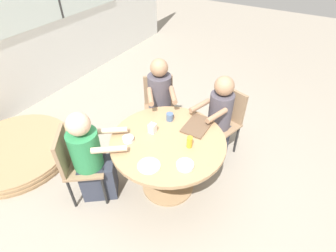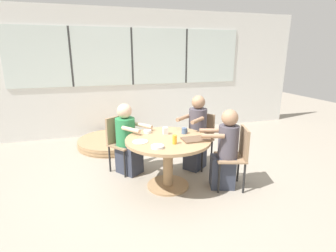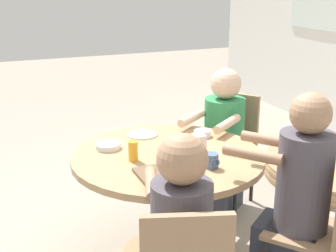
# 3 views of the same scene
# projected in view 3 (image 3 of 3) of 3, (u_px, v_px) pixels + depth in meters

# --- Properties ---
(dining_table) EXTENTS (1.18, 1.18, 0.73)m
(dining_table) POSITION_uv_depth(u_px,v_px,m) (168.00, 180.00, 2.92)
(dining_table) COLOR tan
(dining_table) RESTS_ON ground_plane
(chair_for_man_blue_shirt) EXTENTS (0.56, 0.56, 0.88)m
(chair_for_man_blue_shirt) POSITION_uv_depth(u_px,v_px,m) (230.00, 139.00, 3.71)
(chair_for_man_blue_shirt) COLOR #937556
(chair_for_man_blue_shirt) RESTS_ON ground_plane
(chair_for_man_teal_shirt) EXTENTS (0.56, 0.56, 0.88)m
(chair_for_man_teal_shirt) POSITION_uv_depth(u_px,v_px,m) (326.00, 222.00, 2.46)
(chair_for_man_teal_shirt) COLOR #937556
(chair_for_man_teal_shirt) RESTS_ON ground_plane
(person_man_blue_shirt) EXTENTS (0.57, 0.62, 1.12)m
(person_man_blue_shirt) POSITION_uv_depth(u_px,v_px,m) (221.00, 147.00, 3.58)
(person_man_blue_shirt) COLOR #333847
(person_man_blue_shirt) RESTS_ON ground_plane
(person_man_teal_shirt) EXTENTS (0.59, 0.55, 1.22)m
(person_man_teal_shirt) POSITION_uv_depth(u_px,v_px,m) (296.00, 209.00, 2.53)
(person_man_teal_shirt) COLOR #333847
(person_man_teal_shirt) RESTS_ON ground_plane
(food_tray_dark) EXTENTS (0.37, 0.24, 0.02)m
(food_tray_dark) POSITION_uv_depth(u_px,v_px,m) (164.00, 178.00, 2.49)
(food_tray_dark) COLOR brown
(food_tray_dark) RESTS_ON dining_table
(coffee_mug) EXTENTS (0.08, 0.08, 0.09)m
(coffee_mug) POSITION_uv_depth(u_px,v_px,m) (212.00, 161.00, 2.64)
(coffee_mug) COLOR slate
(coffee_mug) RESTS_ON dining_table
(juice_glass) EXTENTS (0.06, 0.06, 0.12)m
(juice_glass) POSITION_uv_depth(u_px,v_px,m) (133.00, 151.00, 2.74)
(juice_glass) COLOR gold
(juice_glass) RESTS_ON dining_table
(milk_carton_small) EXTENTS (0.07, 0.07, 0.10)m
(milk_carton_small) POSITION_uv_depth(u_px,v_px,m) (199.00, 143.00, 2.90)
(milk_carton_small) COLOR silver
(milk_carton_small) RESTS_ON dining_table
(bowl_white_shallow) EXTENTS (0.16, 0.16, 0.04)m
(bowl_white_shallow) POSITION_uv_depth(u_px,v_px,m) (108.00, 146.00, 2.95)
(bowl_white_shallow) COLOR silver
(bowl_white_shallow) RESTS_ON dining_table
(bowl_cereal) EXTENTS (0.11, 0.11, 0.04)m
(bowl_cereal) POSITION_uv_depth(u_px,v_px,m) (202.00, 133.00, 3.17)
(bowl_cereal) COLOR silver
(bowl_cereal) RESTS_ON dining_table
(plate_tortillas) EXTENTS (0.21, 0.21, 0.01)m
(plate_tortillas) POSITION_uv_depth(u_px,v_px,m) (142.00, 134.00, 3.20)
(plate_tortillas) COLOR beige
(plate_tortillas) RESTS_ON dining_table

